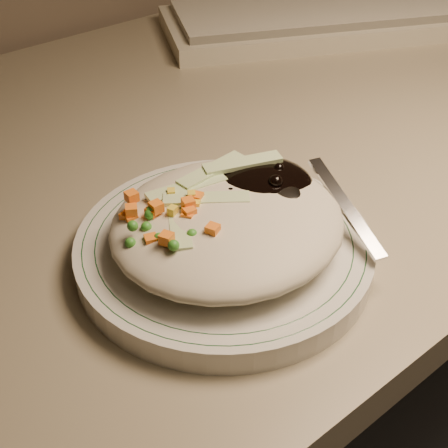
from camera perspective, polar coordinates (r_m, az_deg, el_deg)
desk at (r=0.81m, az=-2.10°, el=-4.15°), size 1.40×0.70×0.74m
plate at (r=0.52m, az=0.00°, el=-2.29°), size 0.24×0.24×0.02m
plate_rim at (r=0.51m, az=0.00°, el=-1.43°), size 0.23×0.23×0.00m
meal at (r=0.50m, az=0.44°, el=0.67°), size 0.21×0.19×0.05m
keyboard at (r=1.00m, az=10.29°, el=18.09°), size 0.54×0.39×0.04m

